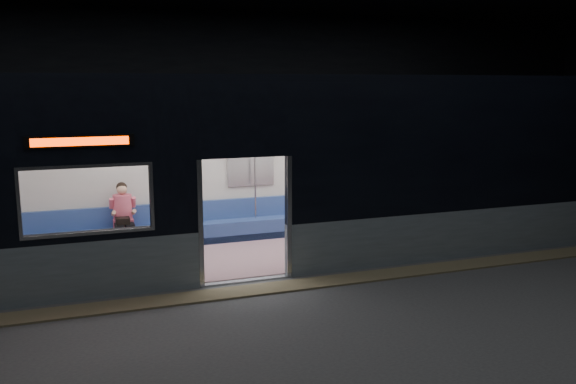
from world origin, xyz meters
TOP-DOWN VIEW (x-y plane):
  - station_floor at (0.00, 0.00)m, footprint 24.00×14.00m
  - station_envelope at (0.00, 0.00)m, footprint 24.00×14.00m
  - tactile_strip at (0.00, 0.55)m, footprint 22.80×0.50m
  - metro_car at (-0.00, 2.54)m, footprint 18.00×3.04m
  - passenger at (-1.71, 3.55)m, footprint 0.38×0.65m
  - handbag at (-1.74, 3.34)m, footprint 0.26×0.22m
  - transit_map at (0.92, 3.85)m, footprint 0.91×0.03m

SIDE VIEW (x-z plane):
  - station_floor at x=0.00m, z-range -0.01..0.00m
  - tactile_strip at x=0.00m, z-range 0.00..0.03m
  - handbag at x=-1.74m, z-range 0.60..0.73m
  - passenger at x=-1.71m, z-range 0.12..1.43m
  - transit_map at x=0.92m, z-range 1.15..1.74m
  - metro_car at x=0.00m, z-range 0.17..3.52m
  - station_envelope at x=0.00m, z-range 1.16..6.16m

